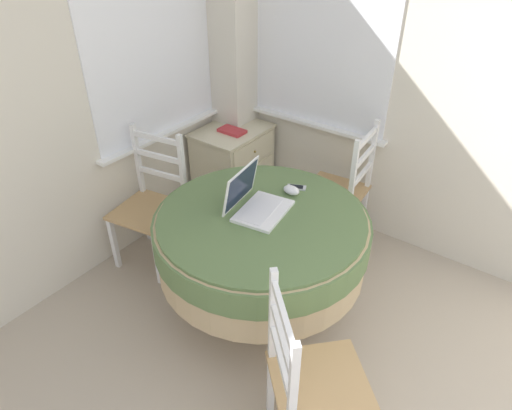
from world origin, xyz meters
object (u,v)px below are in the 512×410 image
book_on_cabinet (232,131)px  dining_chair_near_right_window (341,191)px  dining_chair_near_back_window (152,205)px  laptop (255,202)px  computer_mouse (291,190)px  dining_chair_camera_near (311,383)px  corner_cabinet (233,167)px  round_dining_table (261,238)px  cell_phone (296,187)px

book_on_cabinet → dining_chair_near_right_window: bearing=-85.8°
dining_chair_near_back_window → dining_chair_near_right_window: same height
dining_chair_near_right_window → book_on_cabinet: dining_chair_near_right_window is taller
laptop → book_on_cabinet: (0.82, 0.84, -0.09)m
computer_mouse → dining_chair_camera_near: 1.15m
dining_chair_near_back_window → dining_chair_near_right_window: (0.94, -0.96, 0.00)m
computer_mouse → dining_chair_camera_near: bearing=-142.3°
computer_mouse → book_on_cabinet: size_ratio=0.50×
dining_chair_near_back_window → corner_cabinet: dining_chair_near_back_window is taller
round_dining_table → cell_phone: cell_phone is taller
dining_chair_near_back_window → book_on_cabinet: size_ratio=4.57×
computer_mouse → book_on_cabinet: computer_mouse is taller
computer_mouse → cell_phone: bearing=8.4°
round_dining_table → dining_chair_near_right_window: (0.91, -0.05, -0.11)m
computer_mouse → book_on_cabinet: 1.06m
corner_cabinet → round_dining_table: bearing=-133.5°
round_dining_table → book_on_cabinet: 1.24m
laptop → dining_chair_near_right_window: size_ratio=0.40×
corner_cabinet → book_on_cabinet: bearing=-140.9°
laptop → computer_mouse: size_ratio=3.64×
round_dining_table → dining_chair_camera_near: size_ratio=1.29×
laptop → dining_chair_camera_near: 1.02m
dining_chair_camera_near → corner_cabinet: bearing=47.8°
round_dining_table → book_on_cabinet: (0.84, 0.90, 0.13)m
book_on_cabinet → round_dining_table: bearing=-133.2°
laptop → dining_chair_near_right_window: laptop is taller
round_dining_table → book_on_cabinet: bearing=46.8°
corner_cabinet → book_on_cabinet: 0.35m
corner_cabinet → computer_mouse: bearing=-122.1°
cell_phone → computer_mouse: bearing=-171.6°
round_dining_table → corner_cabinet: round_dining_table is taller
book_on_cabinet → corner_cabinet: bearing=39.1°
laptop → dining_chair_near_right_window: (0.89, -0.11, -0.33)m
cell_phone → dining_chair_camera_near: dining_chair_camera_near is taller
computer_mouse → dining_chair_near_back_window: bearing=109.1°
round_dining_table → computer_mouse: (0.29, -0.01, 0.18)m
round_dining_table → dining_chair_near_right_window: size_ratio=1.29×
dining_chair_near_right_window → corner_cabinet: size_ratio=1.42×
computer_mouse → cell_phone: computer_mouse is taller
laptop → corner_cabinet: (0.86, 0.87, -0.44)m
dining_chair_near_back_window → corner_cabinet: size_ratio=1.42×
cell_phone → dining_chair_near_right_window: bearing=-5.5°
computer_mouse → dining_chair_camera_near: dining_chair_camera_near is taller
dining_chair_near_right_window → laptop: bearing=172.8°
cell_phone → round_dining_table: bearing=-179.6°
dining_chair_near_right_window → dining_chair_camera_near: size_ratio=1.00×
book_on_cabinet → computer_mouse: bearing=-121.3°
cell_phone → book_on_cabinet: 1.01m
dining_chair_camera_near → book_on_cabinet: dining_chair_camera_near is taller
round_dining_table → dining_chair_near_back_window: bearing=91.6°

